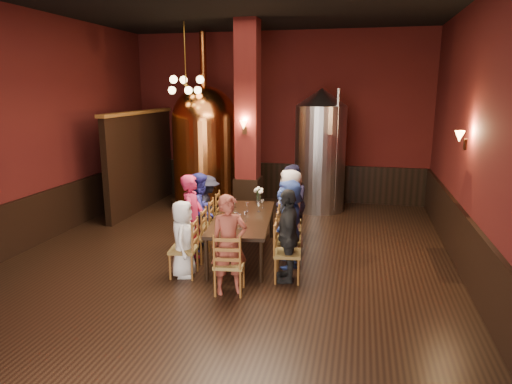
% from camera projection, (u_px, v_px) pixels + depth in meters
% --- Properties ---
extents(room, '(10.00, 10.02, 4.50)m').
position_uv_depth(room, '(225.00, 136.00, 7.59)').
color(room, black).
rests_on(room, ground).
extents(wainscot_right, '(0.08, 9.90, 1.00)m').
position_uv_depth(wainscot_right, '(470.00, 254.00, 7.12)').
color(wainscot_right, black).
rests_on(wainscot_right, ground).
extents(wainscot_back, '(7.90, 0.08, 1.00)m').
position_uv_depth(wainscot_back, '(277.00, 181.00, 12.70)').
color(wainscot_back, black).
rests_on(wainscot_back, ground).
extents(wainscot_left, '(0.08, 9.90, 1.00)m').
position_uv_depth(wainscot_left, '(31.00, 222.00, 8.84)').
color(wainscot_left, black).
rests_on(wainscot_left, ground).
extents(column, '(0.58, 0.58, 4.50)m').
position_uv_depth(column, '(248.00, 123.00, 10.32)').
color(column, '#48120F').
rests_on(column, ground).
extents(partition, '(0.22, 3.50, 2.40)m').
position_uv_depth(partition, '(141.00, 162.00, 11.56)').
color(partition, black).
rests_on(partition, ground).
extents(pendant_cluster, '(0.90, 0.90, 1.70)m').
position_uv_depth(pendant_cluster, '(186.00, 85.00, 10.55)').
color(pendant_cluster, '#A57226').
rests_on(pendant_cluster, room).
extents(sconce_wall, '(0.20, 0.20, 0.36)m').
position_uv_depth(sconce_wall, '(466.00, 139.00, 7.52)').
color(sconce_wall, black).
rests_on(sconce_wall, room).
extents(sconce_column, '(0.20, 0.20, 0.36)m').
position_uv_depth(sconce_column, '(245.00, 127.00, 10.05)').
color(sconce_column, black).
rests_on(sconce_column, column).
extents(dining_table, '(1.28, 2.50, 0.75)m').
position_uv_depth(dining_table, '(243.00, 220.00, 8.28)').
color(dining_table, black).
rests_on(dining_table, ground).
extents(chair_0, '(0.51, 0.51, 0.92)m').
position_uv_depth(chair_0, '(183.00, 249.00, 7.44)').
color(chair_0, '#905F24').
rests_on(chair_0, ground).
extents(person_0, '(0.52, 0.69, 1.27)m').
position_uv_depth(person_0, '(183.00, 239.00, 7.41)').
color(person_0, white).
rests_on(person_0, ground).
extents(chair_1, '(0.51, 0.51, 0.92)m').
position_uv_depth(chair_1, '(193.00, 236.00, 8.09)').
color(chair_1, '#905F24').
rests_on(chair_1, ground).
extents(person_1, '(0.41, 0.59, 1.57)m').
position_uv_depth(person_1, '(193.00, 219.00, 8.02)').
color(person_1, '#B51F46').
rests_on(person_1, ground).
extents(chair_2, '(0.51, 0.51, 0.92)m').
position_uv_depth(chair_2, '(201.00, 225.00, 8.73)').
color(chair_2, '#905F24').
rests_on(chair_2, ground).
extents(person_2, '(0.40, 0.74, 1.48)m').
position_uv_depth(person_2, '(201.00, 211.00, 8.67)').
color(person_2, navy).
rests_on(person_2, ground).
extents(chair_3, '(0.51, 0.51, 0.92)m').
position_uv_depth(chair_3, '(208.00, 216.00, 9.38)').
color(chair_3, '#905F24').
rests_on(chair_3, ground).
extents(person_3, '(0.65, 0.92, 1.30)m').
position_uv_depth(person_3, '(208.00, 207.00, 9.34)').
color(person_3, black).
rests_on(person_3, ground).
extents(chair_4, '(0.51, 0.51, 0.92)m').
position_uv_depth(chair_4, '(287.00, 253.00, 7.27)').
color(chair_4, '#905F24').
rests_on(chair_4, ground).
extents(person_4, '(0.52, 0.94, 1.51)m').
position_uv_depth(person_4, '(288.00, 235.00, 7.21)').
color(person_4, black).
rests_on(person_4, ground).
extents(chair_5, '(0.51, 0.51, 0.92)m').
position_uv_depth(chair_5, '(289.00, 239.00, 7.92)').
color(chair_5, '#905F24').
rests_on(chair_5, ground).
extents(person_5, '(0.70, 1.47, 1.52)m').
position_uv_depth(person_5, '(289.00, 223.00, 7.86)').
color(person_5, '#3752A7').
rests_on(person_5, ground).
extents(chair_6, '(0.51, 0.51, 0.92)m').
position_uv_depth(chair_6, '(290.00, 228.00, 8.56)').
color(chair_6, '#905F24').
rests_on(chair_6, ground).
extents(person_6, '(0.58, 0.82, 1.58)m').
position_uv_depth(person_6, '(290.00, 211.00, 8.49)').
color(person_6, '#B8A8A3').
rests_on(person_6, ground).
extents(chair_7, '(0.51, 0.51, 0.92)m').
position_uv_depth(chair_7, '(291.00, 218.00, 9.21)').
color(chair_7, '#905F24').
rests_on(chair_7, ground).
extents(person_7, '(0.58, 0.83, 1.55)m').
position_uv_depth(person_7, '(291.00, 203.00, 9.14)').
color(person_7, black).
rests_on(person_7, ground).
extents(chair_8, '(0.51, 0.51, 0.92)m').
position_uv_depth(chair_8, '(229.00, 264.00, 6.83)').
color(chair_8, '#905F24').
rests_on(chair_8, ground).
extents(person_8, '(0.66, 0.58, 1.51)m').
position_uv_depth(person_8, '(229.00, 245.00, 6.76)').
color(person_8, brown).
rests_on(person_8, ground).
extents(copper_kettle, '(2.15, 2.15, 4.38)m').
position_uv_depth(copper_kettle, '(205.00, 145.00, 11.71)').
color(copper_kettle, black).
rests_on(copper_kettle, ground).
extents(steel_vessel, '(1.50, 1.50, 3.03)m').
position_uv_depth(steel_vessel, '(320.00, 151.00, 11.33)').
color(steel_vessel, '#B2B2B7').
rests_on(steel_vessel, ground).
extents(rose_vase, '(0.20, 0.20, 0.35)m').
position_uv_depth(rose_vase, '(259.00, 193.00, 9.16)').
color(rose_vase, white).
rests_on(rose_vase, dining_table).
extents(wine_glass_0, '(0.07, 0.07, 0.17)m').
position_uv_depth(wine_glass_0, '(237.00, 217.00, 7.94)').
color(wine_glass_0, white).
rests_on(wine_glass_0, dining_table).
extents(wine_glass_1, '(0.07, 0.07, 0.17)m').
position_uv_depth(wine_glass_1, '(240.00, 224.00, 7.54)').
color(wine_glass_1, white).
rests_on(wine_glass_1, dining_table).
extents(wine_glass_2, '(0.07, 0.07, 0.17)m').
position_uv_depth(wine_glass_2, '(259.00, 207.00, 8.59)').
color(wine_glass_2, white).
rests_on(wine_glass_2, dining_table).
extents(wine_glass_3, '(0.07, 0.07, 0.17)m').
position_uv_depth(wine_glass_3, '(222.00, 223.00, 7.59)').
color(wine_glass_3, white).
rests_on(wine_glass_3, dining_table).
extents(wine_glass_4, '(0.07, 0.07, 0.17)m').
position_uv_depth(wine_glass_4, '(235.00, 203.00, 8.89)').
color(wine_glass_4, white).
rests_on(wine_glass_4, dining_table).
extents(wine_glass_5, '(0.07, 0.07, 0.17)m').
position_uv_depth(wine_glass_5, '(240.00, 219.00, 7.82)').
color(wine_glass_5, white).
rests_on(wine_glass_5, dining_table).
extents(wine_glass_6, '(0.07, 0.07, 0.17)m').
position_uv_depth(wine_glass_6, '(263.00, 204.00, 8.85)').
color(wine_glass_6, white).
rests_on(wine_glass_6, dining_table).
extents(wine_glass_7, '(0.07, 0.07, 0.17)m').
position_uv_depth(wine_glass_7, '(228.00, 215.00, 8.05)').
color(wine_glass_7, white).
rests_on(wine_glass_7, dining_table).
extents(wine_glass_8, '(0.07, 0.07, 0.17)m').
position_uv_depth(wine_glass_8, '(247.00, 207.00, 8.61)').
color(wine_glass_8, white).
rests_on(wine_glass_8, dining_table).
extents(wine_glass_9, '(0.07, 0.07, 0.17)m').
position_uv_depth(wine_glass_9, '(245.00, 216.00, 7.98)').
color(wine_glass_9, white).
rests_on(wine_glass_9, dining_table).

